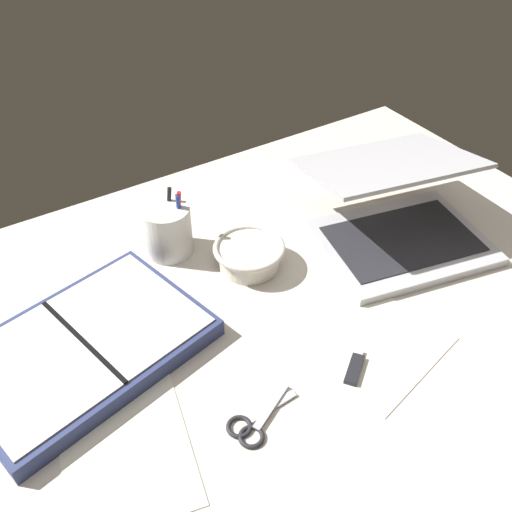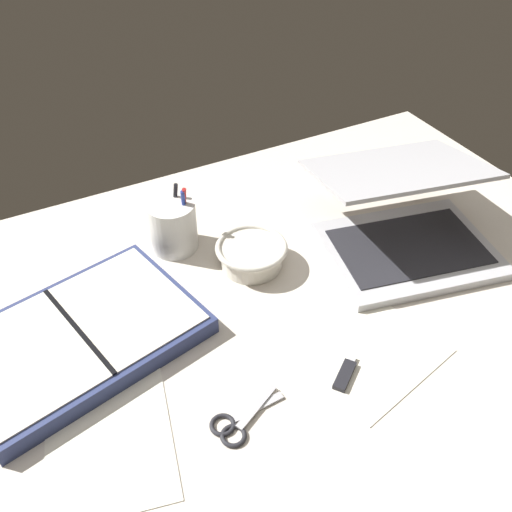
{
  "view_description": "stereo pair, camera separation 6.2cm",
  "coord_description": "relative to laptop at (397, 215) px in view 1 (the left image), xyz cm",
  "views": [
    {
      "loc": [
        -41.63,
        -58.18,
        75.28
      ],
      "look_at": [
        -0.46,
        7.15,
        9.0
      ],
      "focal_mm": 40.0,
      "sensor_mm": 36.0,
      "label": 1
    },
    {
      "loc": [
        -36.23,
        -61.28,
        75.28
      ],
      "look_at": [
        -0.46,
        7.15,
        9.0
      ],
      "focal_mm": 40.0,
      "sensor_mm": 36.0,
      "label": 2
    }
  ],
  "objects": [
    {
      "name": "planner",
      "position": [
        -63.99,
        3.61,
        -3.79
      ],
      "size": [
        43.0,
        34.09,
        3.67
      ],
      "rotation": [
        0.0,
        0.0,
        0.23
      ],
      "color": "navy",
      "rests_on": "desk_top"
    },
    {
      "name": "bowl",
      "position": [
        -29.65,
        8.08,
        -2.78
      ],
      "size": [
        13.8,
        13.8,
        4.94
      ],
      "color": "silver",
      "rests_on": "desk_top"
    },
    {
      "name": "scissors",
      "position": [
        -48.15,
        -22.46,
        -5.2
      ],
      "size": [
        12.29,
        7.23,
        0.8
      ],
      "rotation": [
        0.0,
        0.0,
        0.27
      ],
      "color": "#B7B7BC",
      "rests_on": "desk_top"
    },
    {
      "name": "usb_drive",
      "position": [
        -28.79,
        -22.49,
        -5.04
      ],
      "size": [
        6.74,
        5.58,
        1.0
      ],
      "rotation": [
        0.0,
        0.0,
        -0.93
      ],
      "color": "black",
      "rests_on": "desk_top"
    },
    {
      "name": "paper_sheet_beside_planner",
      "position": [
        -64.99,
        -15.27,
        -5.46
      ],
      "size": [
        22.77,
        28.39,
        0.16
      ],
      "primitive_type": "cube",
      "rotation": [
        0.0,
        0.0,
        -0.22
      ],
      "color": "silver",
      "rests_on": "desk_top"
    },
    {
      "name": "desk_top",
      "position": [
        -30.98,
        -4.34,
        -6.54
      ],
      "size": [
        140.0,
        100.0,
        2.0
      ],
      "primitive_type": "cube",
      "color": "beige",
      "rests_on": "ground"
    },
    {
      "name": "paper_sheet_front",
      "position": [
        -23.26,
        -16.57,
        -5.46
      ],
      "size": [
        27.56,
        30.72,
        0.16
      ],
      "primitive_type": "cube",
      "rotation": [
        0.0,
        0.0,
        0.24
      ],
      "color": "silver",
      "rests_on": "desk_top"
    },
    {
      "name": "pen_cup",
      "position": [
        -40.66,
        20.37,
        -0.32
      ],
      "size": [
        9.47,
        9.47,
        14.03
      ],
      "color": "white",
      "rests_on": "desk_top"
    },
    {
      "name": "laptop",
      "position": [
        0.0,
        0.0,
        0.0
      ],
      "size": [
        38.49,
        40.12,
        17.22
      ],
      "rotation": [
        0.0,
        0.0,
        -0.21
      ],
      "color": "#B7B7BC",
      "rests_on": "desk_top"
    }
  ]
}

